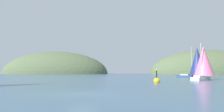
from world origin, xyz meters
name	(u,v)px	position (x,y,z in m)	size (l,w,h in m)	color
ground_plane	(83,94)	(0.00, 0.00, 0.00)	(360.00, 360.00, 0.00)	#385670
headland_left	(55,74)	(-55.00, 135.00, 0.00)	(84.50, 44.00, 35.54)	#4C5B3D
headland_right	(205,74)	(60.00, 135.00, 0.00)	(81.68, 44.00, 35.89)	#4C5B3D
sailboat_pink_spinnaker	(203,62)	(21.30, 30.47, 4.14)	(7.41, 8.15, 8.48)	white
sailboat_navy_sail	(197,62)	(25.35, 47.34, 5.04)	(9.19, 8.66, 10.02)	navy
channel_buoy	(157,80)	(8.90, 18.61, 0.37)	(1.10, 1.10, 2.64)	gold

